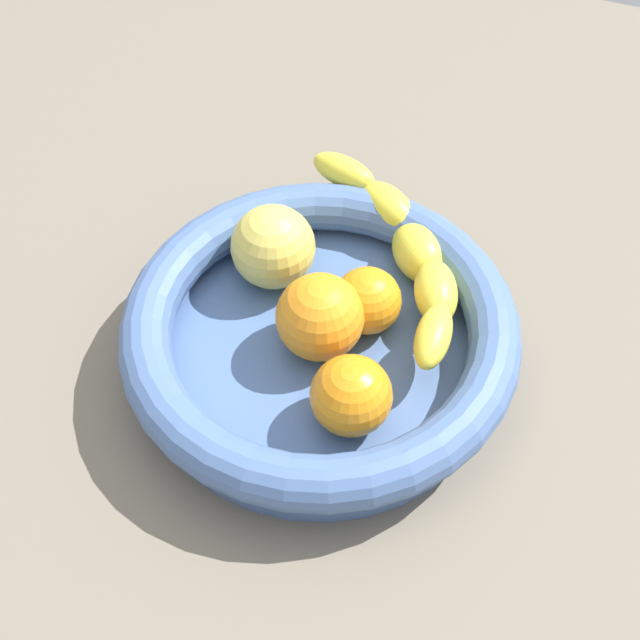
% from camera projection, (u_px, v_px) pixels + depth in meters
% --- Properties ---
extents(kitchen_counter, '(1.20, 1.20, 0.03)m').
position_uv_depth(kitchen_counter, '(320.00, 374.00, 0.72)').
color(kitchen_counter, '#6B6254').
rests_on(kitchen_counter, ground).
extents(fruit_bowl, '(0.30, 0.30, 0.06)m').
position_uv_depth(fruit_bowl, '(320.00, 337.00, 0.68)').
color(fruit_bowl, '#476498').
rests_on(fruit_bowl, kitchen_counter).
extents(banana_draped_left, '(0.20, 0.17, 0.05)m').
position_uv_depth(banana_draped_left, '(407.00, 249.00, 0.72)').
color(banana_draped_left, yellow).
rests_on(banana_draped_left, fruit_bowl).
extents(orange_front, '(0.07, 0.07, 0.07)m').
position_uv_depth(orange_front, '(318.00, 316.00, 0.67)').
color(orange_front, orange).
rests_on(orange_front, fruit_bowl).
extents(orange_mid_left, '(0.05, 0.05, 0.05)m').
position_uv_depth(orange_mid_left, '(367.00, 301.00, 0.68)').
color(orange_mid_left, orange).
rests_on(orange_mid_left, fruit_bowl).
extents(orange_mid_right, '(0.06, 0.06, 0.06)m').
position_uv_depth(orange_mid_right, '(351.00, 396.00, 0.63)').
color(orange_mid_right, orange).
rests_on(orange_mid_right, fruit_bowl).
extents(apple_yellow, '(0.07, 0.07, 0.07)m').
position_uv_depth(apple_yellow, '(273.00, 247.00, 0.71)').
color(apple_yellow, '#D8C452').
rests_on(apple_yellow, fruit_bowl).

